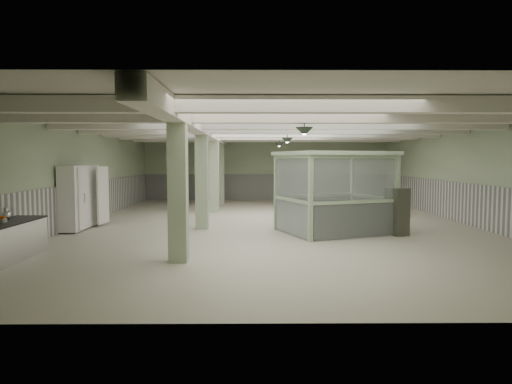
{
  "coord_description": "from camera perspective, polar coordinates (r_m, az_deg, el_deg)",
  "views": [
    {
      "loc": [
        -0.81,
        -16.42,
        2.37
      ],
      "look_at": [
        -0.67,
        -1.64,
        1.3
      ],
      "focal_mm": 32.0,
      "sensor_mm": 36.0,
      "label": 1
    }
  ],
  "objects": [
    {
      "name": "wall_front",
      "position": [
        6.49,
        6.63,
        -0.91
      ],
      "size": [
        14.0,
        0.02,
        3.6
      ],
      "primitive_type": "cube",
      "color": "#AABC96",
      "rests_on": "floor"
    },
    {
      "name": "wainscot_back",
      "position": [
        26.45,
        1.23,
        0.62
      ],
      "size": [
        13.9,
        0.05,
        1.5
      ],
      "primitive_type": "cube",
      "color": "silver",
      "rests_on": "floor"
    },
    {
      "name": "guard_booth",
      "position": [
        14.85,
        9.74,
        1.74
      ],
      "size": [
        3.99,
        3.69,
        2.61
      ],
      "rotation": [
        0.0,
        0.0,
        0.35
      ],
      "color": "#A7C49D",
      "rests_on": "floor"
    },
    {
      "name": "pendant_back",
      "position": [
        21.97,
        2.91,
        5.9
      ],
      "size": [
        0.44,
        0.44,
        0.22
      ],
      "primitive_type": "cone",
      "rotation": [
        3.14,
        0.0,
        0.0
      ],
      "color": "#293628",
      "rests_on": "ceiling"
    },
    {
      "name": "pendant_front",
      "position": [
        11.51,
        6.06,
        7.51
      ],
      "size": [
        0.44,
        0.44,
        0.22
      ],
      "primitive_type": "cone",
      "rotation": [
        3.14,
        0.0,
        0.0
      ],
      "color": "#293628",
      "rests_on": "ceiling"
    },
    {
      "name": "beam_c",
      "position": [
        13.98,
        2.83,
        8.44
      ],
      "size": [
        13.9,
        0.35,
        0.32
      ],
      "primitive_type": "cube",
      "color": "silver",
      "rests_on": "ceiling"
    },
    {
      "name": "wall_right",
      "position": [
        18.19,
        24.92,
        1.96
      ],
      "size": [
        0.02,
        20.0,
        3.6
      ],
      "primitive_type": "cube",
      "color": "#AABC96",
      "rests_on": "floor"
    },
    {
      "name": "beam_g",
      "position": [
        23.95,
        1.43,
        6.65
      ],
      "size": [
        13.9,
        0.35,
        0.32
      ],
      "primitive_type": "cube",
      "color": "silver",
      "rests_on": "ceiling"
    },
    {
      "name": "floor",
      "position": [
        16.61,
        2.28,
        -4.07
      ],
      "size": [
        20.0,
        20.0,
        0.0
      ],
      "primitive_type": "plane",
      "color": "beige",
      "rests_on": "ground"
    },
    {
      "name": "pitcher_far",
      "position": [
        12.34,
        -28.79,
        -2.46
      ],
      "size": [
        0.25,
        0.28,
        0.32
      ],
      "primitive_type": null,
      "rotation": [
        0.0,
        0.0,
        -0.15
      ],
      "color": "silver",
      "rests_on": "prep_counter"
    },
    {
      "name": "filing_cabinet",
      "position": [
        14.88,
        17.21,
        -2.34
      ],
      "size": [
        0.66,
        0.79,
        1.48
      ],
      "primitive_type": "cube",
      "rotation": [
        0.0,
        0.0,
        0.31
      ],
      "color": "#515446",
      "rests_on": "floor"
    },
    {
      "name": "wall_back",
      "position": [
        26.43,
        1.24,
        2.9
      ],
      "size": [
        14.0,
        0.02,
        3.6
      ],
      "primitive_type": "cube",
      "color": "#AABC96",
      "rests_on": "floor"
    },
    {
      "name": "orange_bowl",
      "position": [
        12.11,
        -29.18,
        -3.16
      ],
      "size": [
        0.27,
        0.27,
        0.08
      ],
      "primitive_type": "cylinder",
      "rotation": [
        0.0,
        0.0,
        0.17
      ],
      "color": "#B2B2B7",
      "rests_on": "prep_counter"
    },
    {
      "name": "column_c",
      "position": [
        20.49,
        -5.26,
        2.53
      ],
      "size": [
        0.42,
        0.42,
        3.6
      ],
      "primitive_type": "cube",
      "color": "#A8BC97",
      "rests_on": "floor"
    },
    {
      "name": "beam_e",
      "position": [
        18.96,
        1.94,
        7.31
      ],
      "size": [
        13.9,
        0.35,
        0.32
      ],
      "primitive_type": "cube",
      "color": "silver",
      "rests_on": "ceiling"
    },
    {
      "name": "wainscot_left",
      "position": [
        17.61,
        -21.02,
        -1.42
      ],
      "size": [
        0.05,
        19.9,
        1.5
      ],
      "primitive_type": "cube",
      "color": "silver",
      "rests_on": "floor"
    },
    {
      "name": "beam_d",
      "position": [
        16.47,
        2.32,
        7.79
      ],
      "size": [
        13.9,
        0.35,
        0.32
      ],
      "primitive_type": "cube",
      "color": "silver",
      "rests_on": "ceiling"
    },
    {
      "name": "column_d",
      "position": [
        24.48,
        -4.49,
        2.79
      ],
      "size": [
        0.42,
        0.42,
        3.6
      ],
      "primitive_type": "cube",
      "color": "#A8BC97",
      "rests_on": "floor"
    },
    {
      "name": "pendant_mid",
      "position": [
        16.98,
        3.92,
        6.42
      ],
      "size": [
        0.44,
        0.44,
        0.22
      ],
      "primitive_type": "cone",
      "rotation": [
        3.14,
        0.0,
        0.0
      ],
      "color": "#293628",
      "rests_on": "ceiling"
    },
    {
      "name": "walkin_cooler",
      "position": [
        16.55,
        -21.1,
        -0.69
      ],
      "size": [
        0.8,
        2.31,
        2.11
      ],
      "color": "white",
      "rests_on": "floor"
    },
    {
      "name": "wall_left",
      "position": [
        17.55,
        -21.19,
        2.0
      ],
      "size": [
        0.02,
        20.0,
        3.6
      ],
      "primitive_type": "cube",
      "color": "#AABC96",
      "rests_on": "floor"
    },
    {
      "name": "column_b",
      "position": [
        15.52,
        -6.78,
        2.01
      ],
      "size": [
        0.42,
        0.42,
        3.6
      ],
      "primitive_type": "cube",
      "color": "#A8BC97",
      "rests_on": "floor"
    },
    {
      "name": "wainscot_right",
      "position": [
        18.24,
        24.75,
        -1.34
      ],
      "size": [
        0.05,
        19.9,
        1.5
      ],
      "primitive_type": "cube",
      "color": "silver",
      "rests_on": "floor"
    },
    {
      "name": "beam_a",
      "position": [
        9.01,
        4.71,
        10.83
      ],
      "size": [
        13.9,
        0.35,
        0.32
      ],
      "primitive_type": "cube",
      "color": "silver",
      "rests_on": "ceiling"
    },
    {
      "name": "ceiling",
      "position": [
        16.48,
        2.32,
        8.42
      ],
      "size": [
        14.0,
        20.0,
        0.02
      ],
      "primitive_type": "cube",
      "color": "beige",
      "rests_on": "wall_back"
    },
    {
      "name": "beam_f",
      "position": [
        21.46,
        1.65,
        6.94
      ],
      "size": [
        13.9,
        0.35,
        0.32
      ],
      "primitive_type": "cube",
      "color": "silver",
      "rests_on": "ceiling"
    },
    {
      "name": "girder",
      "position": [
        16.53,
        -6.45,
        7.62
      ],
      "size": [
        0.45,
        19.9,
        0.4
      ],
      "primitive_type": "cube",
      "color": "silver",
      "rests_on": "ceiling"
    },
    {
      "name": "column_a",
      "position": [
        10.57,
        -9.74,
        1.0
      ],
      "size": [
        0.42,
        0.42,
        3.6
      ],
      "primitive_type": "cube",
      "color": "#A8BC97",
      "rests_on": "floor"
    },
    {
      "name": "beam_b",
      "position": [
        11.49,
        3.56,
        9.38
      ],
      "size": [
        13.9,
        0.35,
        0.32
      ],
      "primitive_type": "cube",
      "color": "silver",
      "rests_on": "ceiling"
    }
  ]
}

